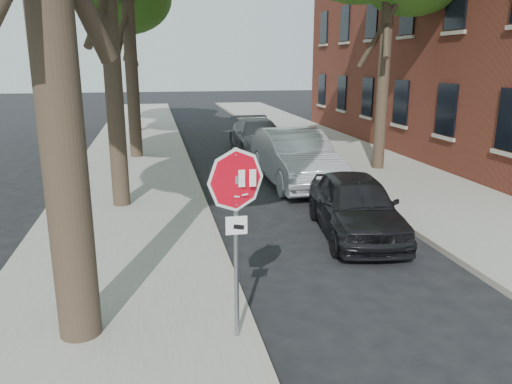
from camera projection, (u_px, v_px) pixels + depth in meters
ground at (286, 338)px, 7.00m from camera, size 120.00×120.00×0.00m
sidewalk_left at (133, 168)px, 17.87m from camera, size 4.00×55.00×0.12m
sidewalk_right at (355, 159)px, 19.52m from camera, size 4.00×55.00×0.12m
curb_left at (190, 165)px, 18.26m from camera, size 0.12×55.00×0.13m
curb_right at (305, 161)px, 19.12m from camera, size 0.12×55.00×0.13m
stop_sign at (236, 208)px, 6.34m from camera, size 0.76×0.34×2.61m
car_a at (355, 205)px, 11.00m from camera, size 2.15×4.20×1.37m
car_b at (295, 157)px, 15.58m from camera, size 1.88×5.17×1.69m
car_c at (258, 137)px, 20.91m from camera, size 1.98×4.85×1.41m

